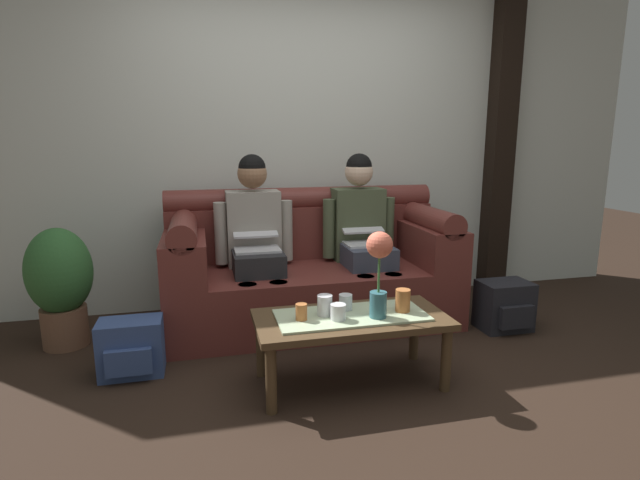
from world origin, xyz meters
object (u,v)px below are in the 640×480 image
object	(u,v)px
cup_near_right	(346,302)
cup_far_left	(325,305)
coffee_table	(351,324)
cup_far_right	(301,312)
cup_far_center	(403,300)
person_right	(362,230)
couch	(310,271)
flower_vase	(379,263)
backpack_left	(131,348)
potted_plant	(60,282)
backpack_right	(505,306)
person_left	(255,235)
cup_near_left	(338,312)

from	to	relation	value
cup_near_right	cup_far_left	size ratio (longest dim) A/B	0.77
coffee_table	cup_far_right	bearing A→B (deg)	-176.47
coffee_table	cup_far_center	xyz separation A→B (m)	(0.29, -0.02, 0.12)
cup_far_left	person_right	bearing A→B (deg)	61.38
person_right	coffee_table	bearing A→B (deg)	-111.46
cup_near_right	cup_far_center	distance (m)	0.31
cup_far_center	cup_far_right	world-z (taller)	cup_far_center
coffee_table	cup_far_left	size ratio (longest dim) A/B	9.43
cup_far_center	cup_far_left	world-z (taller)	cup_far_center
couch	flower_vase	distance (m)	1.14
cup_far_center	backpack_left	xyz separation A→B (m)	(-1.47, 0.41, -0.30)
coffee_table	backpack_left	bearing A→B (deg)	161.85
potted_plant	backpack_right	bearing A→B (deg)	-8.40
backpack_right	cup_far_center	bearing A→B (deg)	-152.94
flower_vase	cup_far_center	bearing A→B (deg)	17.92
coffee_table	cup_near_right	xyz separation A→B (m)	(-0.01, 0.08, 0.10)
coffee_table	cup_far_right	world-z (taller)	cup_far_right
person_left	backpack_right	bearing A→B (deg)	-17.08
person_left	person_right	xyz separation A→B (m)	(0.79, 0.00, -0.00)
flower_vase	backpack_left	world-z (taller)	flower_vase
backpack_left	person_right	bearing A→B (deg)	21.45
cup_far_center	cup_far_left	distance (m)	0.43
backpack_right	potted_plant	world-z (taller)	potted_plant
cup_far_left	coffee_table	bearing A→B (deg)	-9.06
coffee_table	potted_plant	xyz separation A→B (m)	(-1.66, 0.93, 0.09)
potted_plant	cup_far_center	bearing A→B (deg)	-25.97
cup_far_left	potted_plant	xyz separation A→B (m)	(-1.51, 0.90, -0.02)
cup_far_right	backpack_left	world-z (taller)	cup_far_right
person_left	coffee_table	world-z (taller)	person_left
cup_far_center	backpack_left	size ratio (longest dim) A/B	0.35
person_right	cup_far_right	bearing A→B (deg)	-123.30
coffee_table	potted_plant	size ratio (longest dim) A/B	1.33
cup_far_center	backpack_left	distance (m)	1.56
cup_near_left	cup_far_left	world-z (taller)	cup_far_left
potted_plant	coffee_table	bearing A→B (deg)	-29.19
backpack_right	backpack_left	xyz separation A→B (m)	(-2.47, -0.10, -0.01)
cup_near_left	backpack_left	distance (m)	1.21
person_right	potted_plant	distance (m)	2.07
cup_far_right	backpack_right	distance (m)	1.67
cup_near_right	person_left	bearing A→B (deg)	112.75
backpack_right	potted_plant	bearing A→B (deg)	171.60
cup_far_left	backpack_right	xyz separation A→B (m)	(1.43, 0.47, -0.28)
flower_vase	cup_near_left	xyz separation A→B (m)	(-0.21, 0.01, -0.25)
person_right	cup_near_right	xyz separation A→B (m)	(-0.40, -0.93, -0.22)
cup_near_left	cup_far_right	world-z (taller)	cup_far_right
cup_near_left	backpack_left	xyz separation A→B (m)	(-1.09, 0.45, -0.28)
cup_near_left	cup_far_center	bearing A→B (deg)	5.76
cup_far_left	potted_plant	bearing A→B (deg)	149.21
flower_vase	cup_near_right	world-z (taller)	flower_vase
person_left	flower_vase	bearing A→B (deg)	-64.31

